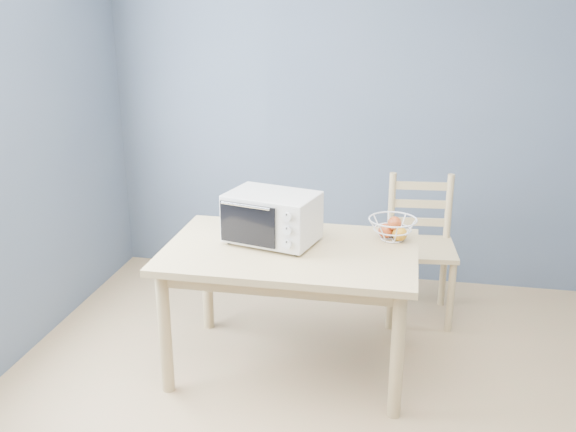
% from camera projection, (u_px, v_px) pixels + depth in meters
% --- Properties ---
extents(room, '(4.01, 4.51, 2.61)m').
position_uv_depth(room, '(345.00, 203.00, 2.54)').
color(room, '#A2875A').
rests_on(room, ground).
extents(dining_table, '(1.40, 0.90, 0.75)m').
position_uv_depth(dining_table, '(290.00, 265.00, 3.60)').
color(dining_table, tan).
rests_on(dining_table, ground).
extents(toaster_oven, '(0.56, 0.45, 0.29)m').
position_uv_depth(toaster_oven, '(269.00, 216.00, 3.62)').
color(toaster_oven, beige).
rests_on(toaster_oven, dining_table).
extents(fruit_basket, '(0.34, 0.34, 0.14)m').
position_uv_depth(fruit_basket, '(393.00, 228.00, 3.67)').
color(fruit_basket, white).
rests_on(fruit_basket, dining_table).
extents(dining_chair, '(0.49, 0.49, 0.96)m').
position_uv_depth(dining_chair, '(420.00, 249.00, 4.30)').
color(dining_chair, tan).
rests_on(dining_chair, ground).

